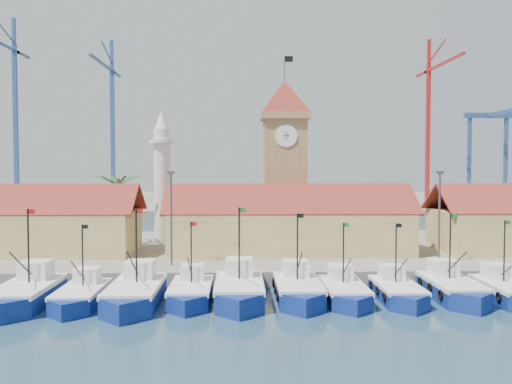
{
  "coord_description": "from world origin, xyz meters",
  "views": [
    {
      "loc": [
        -5.55,
        -42.66,
        11.12
      ],
      "look_at": [
        -3.68,
        18.0,
        8.24
      ],
      "focal_mm": 40.0,
      "sensor_mm": 36.0,
      "label": 1
    }
  ],
  "objects_px": {
    "boat_0": "(25,296)",
    "clock_tower": "(284,158)",
    "boat_5": "(298,292)",
    "minaret": "(162,176)"
  },
  "relations": [
    {
      "from": "boat_0",
      "to": "minaret",
      "type": "height_order",
      "value": "minaret"
    },
    {
      "from": "minaret",
      "to": "boat_0",
      "type": "bearing_deg",
      "value": -105.91
    },
    {
      "from": "boat_0",
      "to": "clock_tower",
      "type": "height_order",
      "value": "clock_tower"
    },
    {
      "from": "boat_5",
      "to": "boat_0",
      "type": "bearing_deg",
      "value": -177.12
    },
    {
      "from": "boat_5",
      "to": "minaret",
      "type": "height_order",
      "value": "minaret"
    },
    {
      "from": "boat_0",
      "to": "boat_5",
      "type": "distance_m",
      "value": 21.73
    },
    {
      "from": "boat_5",
      "to": "clock_tower",
      "type": "xyz_separation_m",
      "value": [
        0.66,
        22.72,
        11.18
      ]
    },
    {
      "from": "clock_tower",
      "to": "boat_5",
      "type": "bearing_deg",
      "value": -91.67
    },
    {
      "from": "boat_0",
      "to": "clock_tower",
      "type": "relative_size",
      "value": 0.47
    },
    {
      "from": "boat_0",
      "to": "boat_5",
      "type": "relative_size",
      "value": 1.07
    }
  ]
}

